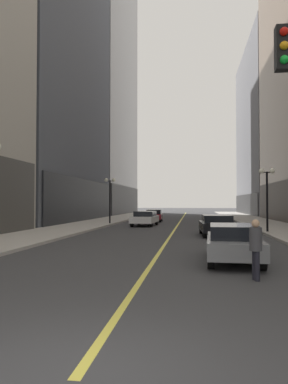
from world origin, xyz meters
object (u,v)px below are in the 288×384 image
at_px(car_maroon, 154,215).
at_px(car_grey, 233,241).
at_px(street_lamp_right_mid, 267,186).
at_px(pedestrian_with_orange_bag, 256,245).
at_px(street_lamp_left_far, 110,190).
at_px(car_black, 216,224).
at_px(car_white, 145,218).

bearing_deg(car_maroon, car_grey, -77.92).
bearing_deg(car_maroon, street_lamp_right_mid, -57.36).
bearing_deg(pedestrian_with_orange_bag, car_maroon, 101.33).
distance_m(car_maroon, street_lamp_left_far, 7.65).
relative_size(car_grey, pedestrian_with_orange_bag, 2.92).
height_order(car_grey, street_lamp_left_far, street_lamp_left_far).
xyz_separation_m(pedestrian_with_orange_bag, street_lamp_right_mid, (3.31, 15.20, 2.30)).
xyz_separation_m(car_black, car_white, (-5.75, 9.09, 0.00)).
bearing_deg(street_lamp_right_mid, car_white, 143.08).
relative_size(car_black, pedestrian_with_orange_bag, 2.73).
relative_size(car_grey, car_black, 1.07).
height_order(car_grey, car_black, same).
distance_m(car_white, car_maroon, 7.48).
distance_m(car_black, street_lamp_right_mid, 4.83).
xyz_separation_m(car_black, car_maroon, (-5.73, 16.57, -0.00)).
xyz_separation_m(pedestrian_with_orange_bag, street_lamp_left_far, (-9.49, 23.36, 2.30)).
bearing_deg(car_grey, car_black, 89.71).
height_order(car_white, car_maroon, same).
bearing_deg(car_maroon, car_white, -90.17).
relative_size(car_grey, car_white, 1.04).
distance_m(car_white, street_lamp_left_far, 4.50).
bearing_deg(pedestrian_with_orange_bag, car_white, 105.06).
distance_m(pedestrian_with_orange_bag, street_lamp_left_far, 25.32).
height_order(car_black, street_lamp_left_far, street_lamp_left_far).
bearing_deg(car_black, street_lamp_left_far, 132.04).
bearing_deg(car_white, car_grey, -73.35).
distance_m(car_grey, street_lamp_left_far, 22.40).
relative_size(car_maroon, pedestrian_with_orange_bag, 2.71).
height_order(pedestrian_with_orange_bag, street_lamp_right_mid, street_lamp_right_mid).
relative_size(car_white, pedestrian_with_orange_bag, 2.81).
bearing_deg(car_white, car_black, -57.67).
bearing_deg(car_maroon, street_lamp_left_far, -119.44).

